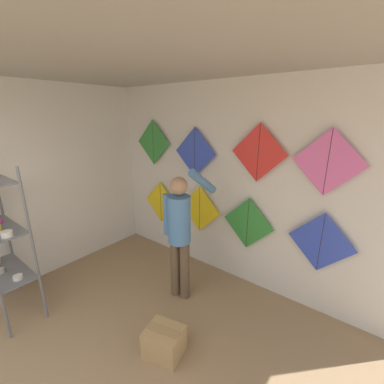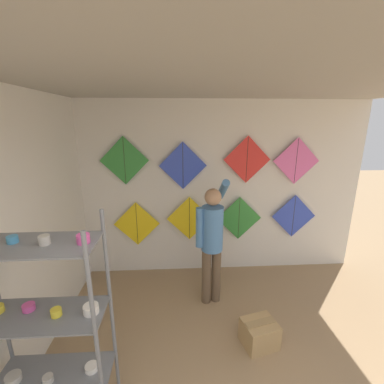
% 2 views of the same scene
% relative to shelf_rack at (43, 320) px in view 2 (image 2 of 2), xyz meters
% --- Properties ---
extents(back_panel, '(4.87, 0.06, 2.80)m').
position_rel_shelf_rack_xyz_m(back_panel, '(1.53, 2.37, 0.31)').
color(back_panel, silver).
rests_on(back_panel, ground).
extents(left_panel, '(0.06, 4.13, 2.80)m').
position_rel_shelf_rack_xyz_m(left_panel, '(-0.53, 0.68, 0.31)').
color(left_panel, silver).
rests_on(left_panel, ground).
extents(ceiling_slab, '(4.87, 4.13, 0.04)m').
position_rel_shelf_rack_xyz_m(ceiling_slab, '(1.53, 0.68, 1.73)').
color(ceiling_slab, '#A8A399').
extents(shelf_rack, '(0.89, 0.41, 1.86)m').
position_rel_shelf_rack_xyz_m(shelf_rack, '(0.00, 0.00, 0.00)').
color(shelf_rack, slate).
rests_on(shelf_rack, ground).
extents(shopkeeper, '(0.44, 0.65, 1.76)m').
position_rel_shelf_rack_xyz_m(shopkeeper, '(1.44, 1.51, -0.09)').
color(shopkeeper, brown).
rests_on(shopkeeper, ground).
extents(cardboard_box, '(0.43, 0.39, 0.30)m').
position_rel_shelf_rack_xyz_m(cardboard_box, '(1.90, 0.72, -0.94)').
color(cardboard_box, tan).
rests_on(cardboard_box, ground).
extents(kite_0, '(0.73, 0.01, 0.73)m').
position_rel_shelf_rack_xyz_m(kite_0, '(0.33, 2.28, -0.21)').
color(kite_0, yellow).
extents(kite_1, '(0.73, 0.01, 0.73)m').
position_rel_shelf_rack_xyz_m(kite_1, '(1.18, 2.28, -0.13)').
color(kite_1, yellow).
extents(kite_2, '(0.73, 0.01, 0.73)m').
position_rel_shelf_rack_xyz_m(kite_2, '(1.99, 2.28, -0.15)').
color(kite_2, '#338C38').
extents(kite_3, '(0.73, 0.01, 0.73)m').
position_rel_shelf_rack_xyz_m(kite_3, '(2.91, 2.28, -0.13)').
color(kite_3, blue).
extents(kite_4, '(0.73, 0.01, 0.73)m').
position_rel_shelf_rack_xyz_m(kite_4, '(0.20, 2.28, 0.82)').
color(kite_4, '#338C38').
extents(kite_5, '(0.73, 0.01, 0.73)m').
position_rel_shelf_rack_xyz_m(kite_5, '(1.08, 2.28, 0.73)').
color(kite_5, blue).
extents(kite_6, '(0.73, 0.01, 0.73)m').
position_rel_shelf_rack_xyz_m(kite_6, '(2.07, 2.28, 0.82)').
color(kite_6, red).
extents(kite_7, '(0.73, 0.01, 0.73)m').
position_rel_shelf_rack_xyz_m(kite_7, '(2.85, 2.28, 0.79)').
color(kite_7, pink).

